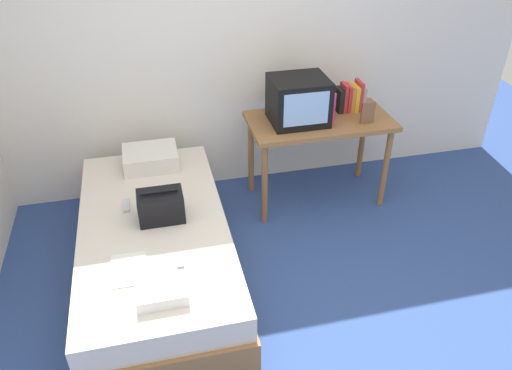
% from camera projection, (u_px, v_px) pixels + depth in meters
% --- Properties ---
extents(ground_plane, '(8.00, 8.00, 0.00)m').
position_uv_depth(ground_plane, '(302.00, 341.00, 3.11)').
color(ground_plane, '#2D4784').
extents(wall_back, '(5.20, 0.10, 2.60)m').
position_uv_depth(wall_back, '(234.00, 39.00, 4.02)').
color(wall_back, silver).
rests_on(wall_back, ground).
extents(bed, '(1.00, 2.00, 0.49)m').
position_uv_depth(bed, '(157.00, 251.00, 3.46)').
color(bed, olive).
rests_on(bed, ground).
extents(desk, '(1.16, 0.60, 0.76)m').
position_uv_depth(desk, '(319.00, 130.00, 4.08)').
color(desk, olive).
rests_on(desk, ground).
extents(tv, '(0.44, 0.39, 0.36)m').
position_uv_depth(tv, '(299.00, 100.00, 3.89)').
color(tv, black).
rests_on(tv, desk).
extents(water_bottle, '(0.06, 0.06, 0.24)m').
position_uv_depth(water_bottle, '(331.00, 108.00, 3.91)').
color(water_bottle, '#E53372').
rests_on(water_bottle, desk).
extents(book_row, '(0.23, 0.15, 0.24)m').
position_uv_depth(book_row, '(350.00, 97.00, 4.11)').
color(book_row, black).
rests_on(book_row, desk).
extents(picture_frame, '(0.11, 0.02, 0.18)m').
position_uv_depth(picture_frame, '(368.00, 113.00, 3.91)').
color(picture_frame, brown).
rests_on(picture_frame, desk).
extents(pillow, '(0.42, 0.34, 0.14)m').
position_uv_depth(pillow, '(151.00, 158.00, 3.90)').
color(pillow, silver).
rests_on(pillow, bed).
extents(handbag, '(0.30, 0.20, 0.22)m').
position_uv_depth(handbag, '(161.00, 206.00, 3.31)').
color(handbag, black).
rests_on(handbag, bed).
extents(magazine, '(0.21, 0.29, 0.01)m').
position_uv_depth(magazine, '(129.00, 269.00, 2.94)').
color(magazine, white).
rests_on(magazine, bed).
extents(remote_dark, '(0.04, 0.16, 0.02)m').
position_uv_depth(remote_dark, '(182.00, 277.00, 2.88)').
color(remote_dark, black).
rests_on(remote_dark, bed).
extents(remote_silver, '(0.04, 0.14, 0.02)m').
position_uv_depth(remote_silver, '(126.00, 206.00, 3.46)').
color(remote_silver, '#B7B7BC').
rests_on(remote_silver, bed).
extents(folded_towel, '(0.28, 0.22, 0.07)m').
position_uv_depth(folded_towel, '(162.00, 291.00, 2.74)').
color(folded_towel, white).
rests_on(folded_towel, bed).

